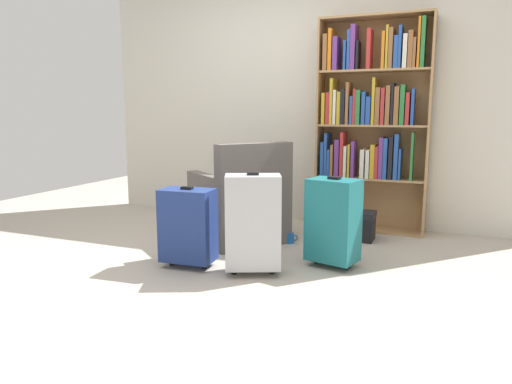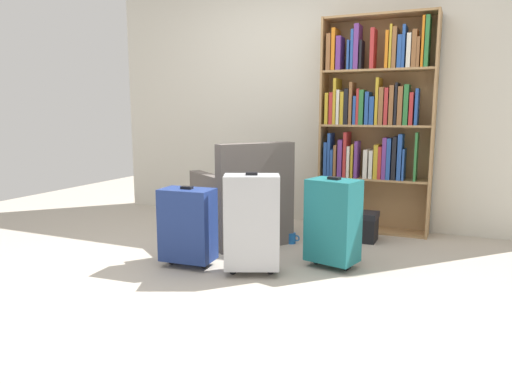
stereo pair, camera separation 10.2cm
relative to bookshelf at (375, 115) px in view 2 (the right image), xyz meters
name	(u,v)px [view 2 (the right image)]	position (x,y,z in m)	size (l,w,h in m)	color
ground_plane	(233,271)	(-0.69, -1.65, -1.12)	(8.05, 8.05, 0.00)	#B2A899
back_wall	(312,98)	(-0.69, 0.20, 0.18)	(4.60, 0.10, 2.60)	beige
bookshelf	(375,115)	(0.00, 0.00, 0.00)	(1.05, 0.28, 2.04)	#A87F51
armchair	(243,206)	(-0.99, -0.85, -0.81)	(0.98, 0.98, 0.90)	#59514C
mug	(291,238)	(-0.55, -0.76, -1.08)	(0.12, 0.08, 0.10)	#1959A5
storage_box	(352,225)	(-0.09, -0.41, -0.98)	(0.45, 0.24, 0.26)	black
suitcase_silver	(252,222)	(-0.54, -1.64, -0.74)	(0.45, 0.37, 0.74)	#B7BABF
suitcase_navy_blue	(188,225)	(-1.05, -1.67, -0.80)	(0.41, 0.27, 0.61)	navy
suitcase_teal	(333,221)	(-0.05, -1.25, -0.77)	(0.41, 0.33, 0.69)	#19666B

